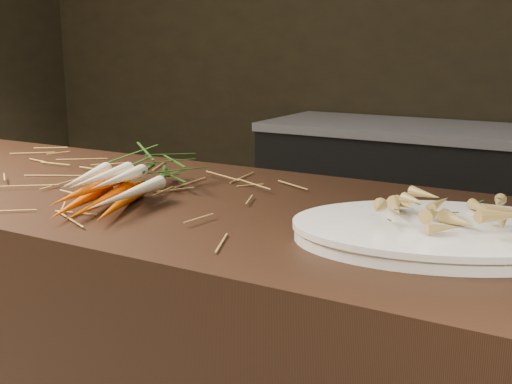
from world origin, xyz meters
TOP-DOWN VIEW (x-y plane):
  - main_counter at (0.00, 0.30)m, footprint 2.40×0.70m
  - back_counter at (0.30, 2.18)m, footprint 1.82×0.62m
  - straw_bedding at (0.00, 0.30)m, footprint 1.40×0.60m
  - root_veg_bunch at (0.04, 0.26)m, footprint 0.27×0.47m
  - serving_platter at (0.69, 0.26)m, footprint 0.56×0.47m
  - roasted_veg_heap at (0.69, 0.26)m, footprint 0.28×0.24m

SIDE VIEW (x-z plane):
  - back_counter at x=0.30m, z-range 0.00..0.84m
  - main_counter at x=0.00m, z-range 0.00..0.90m
  - straw_bedding at x=0.00m, z-range 0.90..0.92m
  - serving_platter at x=0.69m, z-range 0.90..0.93m
  - root_veg_bunch at x=0.04m, z-range 0.90..0.99m
  - roasted_veg_heap at x=0.69m, z-range 0.93..0.98m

